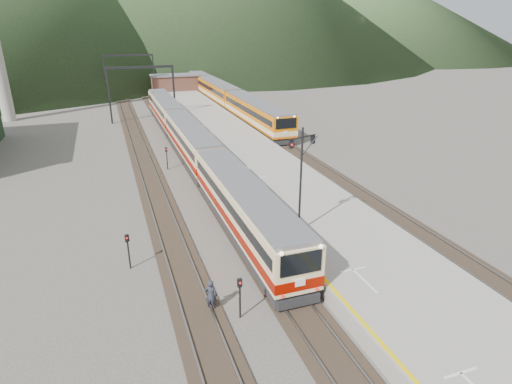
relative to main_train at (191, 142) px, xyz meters
name	(u,v)px	position (x,y,z in m)	size (l,w,h in m)	color
track_main	(182,144)	(0.00, 6.24, -1.81)	(2.60, 200.00, 0.23)	black
track_far	(139,148)	(-5.00, 6.24, -1.81)	(2.60, 200.00, 0.23)	black
track_second	(270,136)	(11.50, 6.24, -1.81)	(2.60, 200.00, 0.23)	black
platform	(231,141)	(5.60, 4.24, -1.38)	(8.00, 100.00, 1.00)	gray
gantry_near	(141,83)	(-2.85, 21.24, 3.71)	(9.55, 0.25, 8.00)	black
gantry_far	(129,67)	(-2.85, 46.24, 3.71)	(9.55, 0.25, 8.00)	black
station_shed	(175,82)	(5.60, 44.24, 0.69)	(9.40, 4.40, 3.10)	#553228
main_train	(191,142)	(0.00, 0.00, 0.00)	(2.70, 55.45, 3.30)	beige
second_train	(217,91)	(11.50, 33.13, 0.26)	(3.12, 63.95, 3.81)	#CF6705
signal_mast	(301,170)	(2.91, -21.26, 3.36)	(2.11, 0.81, 6.95)	black
short_signal_a	(240,293)	(-3.00, -27.23, -0.41)	(0.24, 0.18, 2.27)	black
short_signal_b	(167,155)	(-2.97, -2.55, -0.41)	(0.25, 0.20, 2.27)	black
short_signal_c	(128,247)	(-7.87, -20.64, -0.41)	(0.27, 0.23, 2.27)	black
worker	(211,295)	(-4.20, -26.11, -1.01)	(0.63, 0.42, 1.74)	#232532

